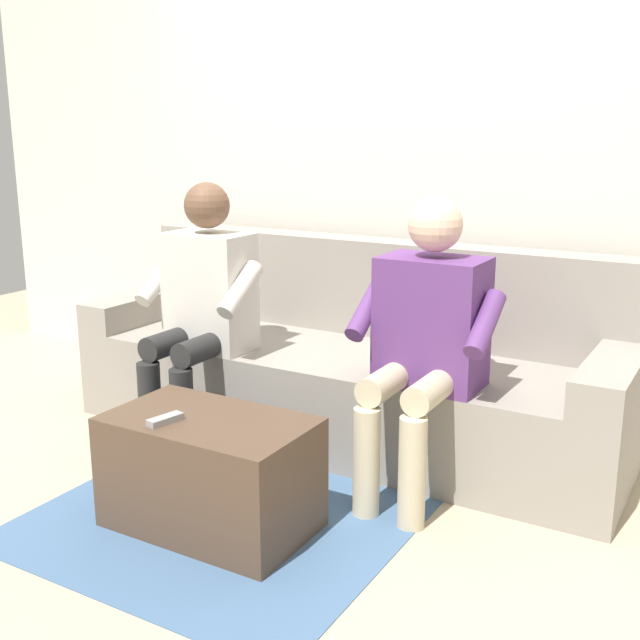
# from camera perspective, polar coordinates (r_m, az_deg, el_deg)

# --- Properties ---
(ground_plane) EXTENTS (8.00, 8.00, 0.00)m
(ground_plane) POSITION_cam_1_polar(r_m,az_deg,el_deg) (3.13, -4.43, -12.51)
(ground_plane) COLOR tan
(back_wall) EXTENTS (5.57, 0.06, 2.77)m
(back_wall) POSITION_cam_1_polar(r_m,az_deg,el_deg) (3.89, 5.99, 13.80)
(back_wall) COLOR beige
(back_wall) RESTS_ON ground
(couch) EXTENTS (2.53, 0.82, 0.87)m
(couch) POSITION_cam_1_polar(r_m,az_deg,el_deg) (3.61, 2.27, -3.60)
(couch) COLOR gray
(couch) RESTS_ON ground
(coffee_table) EXTENTS (0.72, 0.43, 0.41)m
(coffee_table) POSITION_cam_1_polar(r_m,az_deg,el_deg) (2.82, -8.05, -11.06)
(coffee_table) COLOR #4C3828
(coffee_table) RESTS_ON ground
(person_left_seated) EXTENTS (0.55, 0.54, 1.14)m
(person_left_seated) POSITION_cam_1_polar(r_m,az_deg,el_deg) (2.95, 7.76, -0.90)
(person_left_seated) COLOR #5B3370
(person_left_seated) RESTS_ON ground
(person_right_seated) EXTENTS (0.53, 0.49, 1.16)m
(person_right_seated) POSITION_cam_1_polar(r_m,az_deg,el_deg) (3.47, -8.66, 1.45)
(person_right_seated) COLOR beige
(person_right_seated) RESTS_ON ground
(remote_gray) EXTENTS (0.07, 0.14, 0.02)m
(remote_gray) POSITION_cam_1_polar(r_m,az_deg,el_deg) (2.72, -11.31, -7.19)
(remote_gray) COLOR gray
(remote_gray) RESTS_ON coffee_table
(floor_rug) EXTENTS (1.31, 1.30, 0.01)m
(floor_rug) POSITION_cam_1_polar(r_m,az_deg,el_deg) (2.99, -6.57, -13.81)
(floor_rug) COLOR #426084
(floor_rug) RESTS_ON ground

